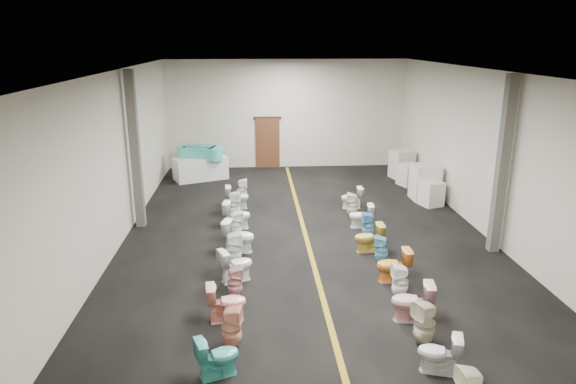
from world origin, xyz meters
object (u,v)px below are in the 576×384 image
object	(u,v)px
toilet_left_1	(232,327)
appliance_crate_d	(402,164)
toilet_right_9	(361,216)
toilet_left_7	(235,225)
appliance_crate_b	(425,182)
toilet_left_9	(234,205)
toilet_right_1	(439,353)
toilet_left_2	(226,302)
toilet_left_4	(236,265)
toilet_right_4	(400,282)
toilet_right_8	(368,225)
toilet_left_5	(233,249)
toilet_left_8	(237,215)
toilet_right_3	(412,302)
toilet_left_6	(239,236)
toilet_left_11	(242,190)
appliance_crate_a	(431,194)
toilet_right_5	(394,265)
toilet_right_7	(369,238)
toilet_right_2	(425,323)
toilet_right_11	(352,198)
bathtub	(200,152)
appliance_crate_c	(409,175)
toilet_right_6	(381,250)
toilet_left_3	(235,282)
toilet_left_10	(237,197)
toilet_left_0	(218,356)
toilet_right_10	(352,205)
display_table	(200,168)

from	to	relation	value
toilet_left_1	appliance_crate_d	bearing A→B (deg)	-20.46
toilet_right_9	toilet_left_7	bearing A→B (deg)	-76.05
appliance_crate_b	toilet_left_9	size ratio (longest dim) A/B	1.42
toilet_left_1	toilet_right_1	bearing A→B (deg)	-96.91
toilet_left_2	toilet_left_4	xyz separation A→B (m)	(0.13, 1.71, 0.01)
toilet_right_4	toilet_right_8	distance (m)	3.44
toilet_left_5	toilet_right_8	size ratio (longest dim) A/B	1.17
toilet_left_8	toilet_right_3	xyz separation A→B (m)	(3.52, -5.40, 0.01)
toilet_left_6	toilet_left_11	size ratio (longest dim) A/B	1.10
toilet_left_7	toilet_left_11	xyz separation A→B (m)	(0.12, 3.45, -0.01)
toilet_left_2	toilet_left_11	xyz separation A→B (m)	(0.16, 7.77, -0.01)
appliance_crate_a	toilet_right_5	xyz separation A→B (m)	(-2.71, -5.38, -0.01)
appliance_crate_a	toilet_left_2	world-z (taller)	appliance_crate_a
toilet_right_1	appliance_crate_a	bearing A→B (deg)	179.47
toilet_right_7	appliance_crate_b	bearing A→B (deg)	143.91
appliance_crate_a	toilet_right_2	size ratio (longest dim) A/B	0.95
toilet_right_1	toilet_left_8	bearing A→B (deg)	-136.04
toilet_left_4	toilet_right_11	distance (m)	6.16
bathtub	appliance_crate_c	world-z (taller)	bathtub
toilet_right_6	toilet_right_11	bearing A→B (deg)	-157.17
appliance_crate_c	toilet_left_6	world-z (taller)	toilet_left_6
toilet_left_3	toilet_right_2	xyz separation A→B (m)	(3.43, -1.97, 0.07)
appliance_crate_b	toilet_left_4	bearing A→B (deg)	-137.23
toilet_right_2	toilet_left_5	bearing A→B (deg)	-159.95
appliance_crate_d	toilet_right_7	xyz separation A→B (m)	(-2.89, -7.17, -0.17)
appliance_crate_a	toilet_left_7	xyz separation A→B (m)	(-6.35, -2.51, -0.01)
toilet_left_6	toilet_left_10	distance (m)	3.53
toilet_left_10	toilet_right_9	bearing A→B (deg)	-121.52
toilet_left_0	toilet_left_10	world-z (taller)	toilet_left_10
toilet_left_3	toilet_right_11	bearing A→B (deg)	-45.44
appliance_crate_b	toilet_right_8	bearing A→B (deg)	-128.43
toilet_left_1	toilet_right_8	xyz separation A→B (m)	(3.55, 5.03, -0.03)
toilet_left_4	toilet_left_6	bearing A→B (deg)	-24.82
toilet_left_6	toilet_right_6	xyz separation A→B (m)	(3.49, -0.99, -0.06)
bathtub	toilet_left_8	xyz separation A→B (m)	(1.57, -5.55, -0.67)
toilet_left_1	toilet_left_4	world-z (taller)	toilet_left_1
toilet_left_10	toilet_right_10	xyz separation A→B (m)	(3.56, -1.08, 0.00)
toilet_right_3	toilet_right_11	distance (m)	6.97
toilet_left_6	toilet_right_6	distance (m)	3.63
bathtub	toilet_right_2	distance (m)	12.82
toilet_left_10	toilet_right_2	size ratio (longest dim) A/B	0.90
toilet_left_1	toilet_right_6	size ratio (longest dim) A/B	1.13
appliance_crate_a	toilet_left_1	world-z (taller)	appliance_crate_a
toilet_left_3	toilet_left_8	bearing A→B (deg)	-12.76
toilet_right_7	toilet_right_11	xyz separation A→B (m)	(0.22, 3.55, -0.03)
toilet_left_1	toilet_right_8	distance (m)	6.16
toilet_left_2	toilet_right_1	bearing A→B (deg)	-124.09
toilet_left_5	toilet_left_9	world-z (taller)	toilet_left_5
toilet_right_4	display_table	bearing A→B (deg)	-153.69
toilet_left_10	toilet_right_1	world-z (taller)	toilet_left_10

